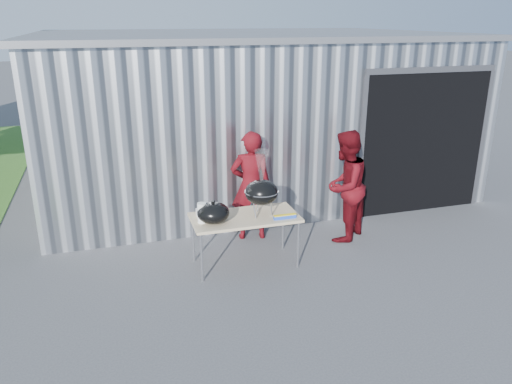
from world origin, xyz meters
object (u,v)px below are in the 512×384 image
object	(u,v)px
folding_table	(245,219)
person_bystander	(345,186)
person_cook	(251,186)
kettle_grill	(262,187)

from	to	relation	value
folding_table	person_bystander	world-z (taller)	person_bystander
folding_table	person_bystander	bearing A→B (deg)	13.69
person_bystander	person_cook	bearing A→B (deg)	-57.84
person_cook	folding_table	bearing A→B (deg)	77.57
kettle_grill	person_cook	world-z (taller)	person_cook
kettle_grill	person_bystander	xyz separation A→B (m)	(1.51, 0.46, -0.28)
kettle_grill	person_bystander	bearing A→B (deg)	16.95
person_cook	person_bystander	world-z (taller)	person_bystander
folding_table	person_bystander	distance (m)	1.80
folding_table	kettle_grill	distance (m)	0.51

